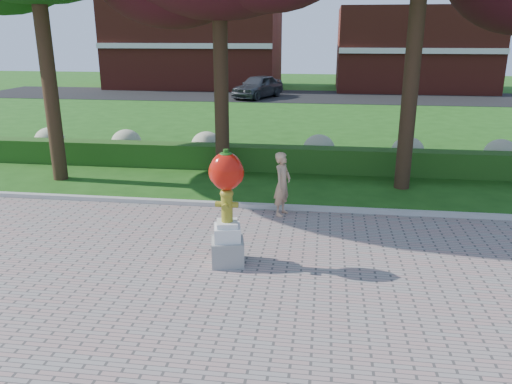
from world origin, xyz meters
The scene contains 10 objects.
ground centered at (0.00, 0.00, 0.00)m, with size 100.00×100.00×0.00m, color #1D4D13.
curb centered at (0.00, 3.00, 0.07)m, with size 40.00×0.18×0.15m, color #ADADA5.
lawn_hedge centered at (0.00, 7.00, 0.40)m, with size 24.00×0.70×0.80m, color #234C15.
hydrangea_row centered at (0.57, 8.00, 0.55)m, with size 20.10×1.10×0.99m.
street centered at (0.00, 28.00, 0.01)m, with size 50.00×8.00×0.02m, color black.
building_left centered at (-10.00, 34.00, 3.50)m, with size 14.00×8.00×7.00m, color maroon.
building_right centered at (8.00, 34.00, 3.20)m, with size 12.00×8.00×6.40m, color maroon.
hydrant_sculpture centered at (-0.61, -0.33, 1.25)m, with size 0.74×0.74×2.29m.
woman centered at (0.20, 2.60, 0.84)m, with size 0.58×0.38×1.59m, color tan.
parked_car centered at (-3.64, 26.54, 0.83)m, with size 1.90×4.73×1.61m, color #383A3F.
Camera 1 is at (1.16, -9.12, 4.34)m, focal length 35.00 mm.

